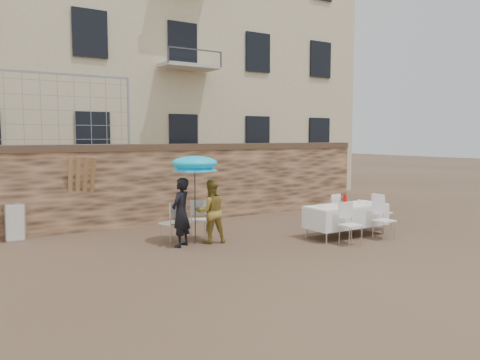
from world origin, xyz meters
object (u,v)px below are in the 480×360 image
man_suit (181,212)px  woman_dress (211,211)px  soda_bottle (345,201)px  table_chair_front_right (384,219)px  couple_chair_left (171,222)px  banquet_table (346,207)px  couple_chair_right (198,219)px  table_chair_side (382,211)px  table_chair_front_left (351,224)px  umbrella (195,166)px  table_chair_back (330,212)px  chair_stack_right (14,221)px

man_suit → woman_dress: (0.75, 0.00, -0.04)m
soda_bottle → table_chair_front_right: size_ratio=0.27×
couple_chair_left → banquet_table: couple_chair_left is taller
woman_dress → couple_chair_right: woman_dress is taller
table_chair_front_right → man_suit: bearing=158.8°
couple_chair_right → table_chair_front_right: (3.73, -2.42, 0.00)m
woman_dress → couple_chair_right: bearing=-72.9°
banquet_table → table_chair_front_right: 0.94m
woman_dress → table_chair_side: size_ratio=1.53×
woman_dress → table_chair_front_left: size_ratio=1.53×
umbrella → table_chair_side: (4.93, -1.12, -1.31)m
couple_chair_right → table_chair_back: same height
table_chair_front_right → chair_stack_right: 8.78m
table_chair_side → woman_dress: bearing=74.1°
couple_chair_right → table_chair_back: size_ratio=1.00×
couple_chair_left → table_chair_back: bearing=148.5°
couple_chair_right → table_chair_side: 4.89m
couple_chair_right → banquet_table: size_ratio=0.46×
table_chair_back → table_chair_front_left: bearing=49.6°
man_suit → banquet_table: bearing=127.0°
banquet_table → table_chair_front_left: bearing=-128.7°
soda_bottle → table_chair_front_left: soda_bottle is taller
woman_dress → table_chair_back: (3.38, -0.32, -0.25)m
umbrella → table_chair_front_left: umbrella is taller
table_chair_front_right → couple_chair_left: bearing=153.1°
table_chair_front_left → table_chair_side: size_ratio=1.00×
woman_dress → soda_bottle: woman_dress is taller
man_suit → table_chair_back: (4.13, -0.32, -0.29)m
table_chair_front_left → banquet_table: bearing=55.4°
couple_chair_right → table_chair_front_left: (2.63, -2.42, 0.00)m
couple_chair_left → table_chair_front_left: size_ratio=1.00×
umbrella → table_chair_side: 5.22m
umbrella → table_chair_front_right: (4.03, -1.97, -1.31)m
table_chair_front_left → table_chair_front_right: same height
umbrella → woman_dress: bearing=-15.9°
table_chair_back → table_chair_front_right: bearing=87.9°
man_suit → woman_dress: 0.75m
banquet_table → table_chair_front_left: (-0.60, -0.75, -0.25)m
couple_chair_left → table_chair_side: size_ratio=1.00×
soda_bottle → banquet_table: bearing=36.9°
table_chair_back → table_chair_side: 1.39m
banquet_table → table_chair_front_left: size_ratio=2.19×
man_suit → table_chair_front_left: (3.33, -1.87, -0.29)m
umbrella → table_chair_front_right: bearing=-26.1°
table_chair_front_right → chair_stack_right: size_ratio=1.04×
man_suit → soda_bottle: man_suit is taller
man_suit → banquet_table: (3.93, -1.12, -0.04)m
woman_dress → umbrella: umbrella is taller
soda_bottle → table_chair_back: (0.40, 0.95, -0.43)m
man_suit → table_chair_side: (5.33, -1.02, -0.29)m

